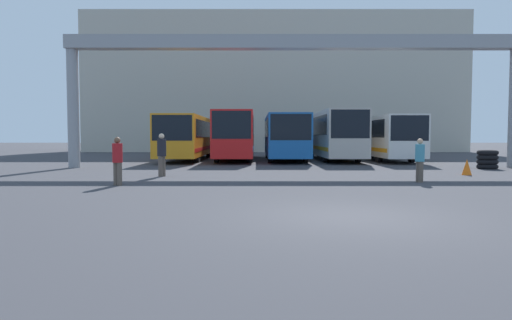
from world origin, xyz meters
TOP-DOWN VIEW (x-y plane):
  - ground_plane at (0.00, 0.00)m, footprint 200.00×200.00m
  - building_backdrop at (0.00, 43.40)m, footprint 40.18×12.00m
  - overhead_gantry at (0.00, 14.72)m, footprint 24.02×0.80m
  - bus_slot_0 at (-6.87, 22.82)m, footprint 2.56×12.08m
  - bus_slot_1 at (-3.43, 22.32)m, footprint 2.50×11.07m
  - bus_slot_2 at (0.00, 22.36)m, footprint 2.61×11.15m
  - bus_slot_3 at (3.43, 22.86)m, footprint 2.47×12.15m
  - bus_slot_4 at (6.87, 22.85)m, footprint 2.44×12.13m
  - pedestrian_near_right at (-6.77, 6.07)m, footprint 0.35×0.35m
  - pedestrian_near_left at (4.00, 7.15)m, footprint 0.33×0.33m
  - pedestrian_far_center at (-5.96, 9.52)m, footprint 0.37×0.37m
  - traffic_cone at (7.15, 10.20)m, footprint 0.41×0.41m
  - tire_stack at (9.91, 13.87)m, footprint 1.04×1.04m

SIDE VIEW (x-z plane):
  - ground_plane at x=0.00m, z-range 0.00..0.00m
  - traffic_cone at x=7.15m, z-range 0.00..0.70m
  - tire_stack at x=9.91m, z-range 0.00..0.96m
  - pedestrian_near_left at x=4.00m, z-range 0.05..1.66m
  - pedestrian_near_right at x=-6.77m, z-range 0.05..1.72m
  - pedestrian_far_center at x=-5.96m, z-range 0.06..1.86m
  - bus_slot_4 at x=6.87m, z-range 0.23..3.22m
  - bus_slot_0 at x=-6.87m, z-range 0.23..3.24m
  - bus_slot_2 at x=0.00m, z-range 0.23..3.30m
  - bus_slot_1 at x=-3.43m, z-range 0.24..3.49m
  - bus_slot_3 at x=3.43m, z-range 0.25..3.57m
  - overhead_gantry at x=0.00m, z-range 2.26..9.22m
  - building_backdrop at x=0.00m, z-range 0.00..14.53m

